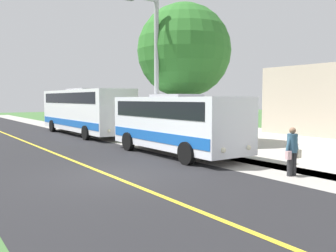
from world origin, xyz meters
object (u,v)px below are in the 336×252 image
Objects in this scene: street_light_pole at (154,66)px; tree_curbside at (184,51)px; transit_bus_rear at (84,109)px; shuttle_bus_front at (176,121)px; pedestrian_waiting at (292,150)px.

street_light_pole is 0.97× the size of tree_curbside.
street_light_pole is (-0.31, 8.80, 2.43)m from transit_bus_rear.
transit_bus_rear reaches higher than shuttle_bus_front.
transit_bus_rear is at bearing -88.68° from pedestrian_waiting.
street_light_pole is at bearing -89.43° from pedestrian_waiting.
tree_curbside reaches higher than pedestrian_waiting.
pedestrian_waiting is (-0.47, 5.91, -0.66)m from shuttle_bus_front.
pedestrian_waiting is at bearing 91.32° from transit_bus_rear.
transit_bus_rear is 1.39× the size of tree_curbside.
tree_curbside is at bearing -131.77° from shuttle_bus_front.
street_light_pole is at bearing 92.03° from transit_bus_rear.
tree_curbside is at bearing -161.56° from street_light_pole.
transit_bus_rear reaches higher than pedestrian_waiting.
shuttle_bus_front is at bearing -85.50° from pedestrian_waiting.
street_light_pole reaches higher than shuttle_bus_front.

